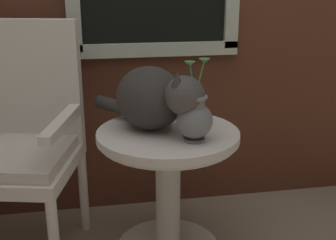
% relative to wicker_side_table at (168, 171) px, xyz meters
% --- Properties ---
extents(wicker_side_table, '(0.62, 0.62, 0.61)m').
position_rel_wicker_side_table_xyz_m(wicker_side_table, '(0.00, 0.00, 0.00)').
color(wicker_side_table, silver).
rests_on(wicker_side_table, ground_plane).
extents(wicker_chair, '(0.66, 0.64, 1.07)m').
position_rel_wicker_side_table_xyz_m(wicker_chair, '(-0.67, 0.18, 0.16)').
color(wicker_chair, silver).
rests_on(wicker_chair, ground_plane).
extents(cat, '(0.44, 0.54, 0.29)m').
position_rel_wicker_side_table_xyz_m(cat, '(-0.06, 0.03, 0.34)').
color(cat, '#33302D').
rests_on(cat, wicker_side_table).
extents(pewter_vase_with_ivy, '(0.15, 0.15, 0.34)m').
position_rel_wicker_side_table_xyz_m(pewter_vase_with_ivy, '(0.08, -0.13, 0.29)').
color(pewter_vase_with_ivy, slate).
rests_on(pewter_vase_with_ivy, wicker_side_table).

